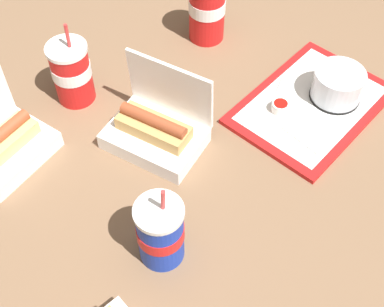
{
  "coord_description": "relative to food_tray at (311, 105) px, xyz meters",
  "views": [
    {
      "loc": [
        -0.6,
        -0.44,
        0.93
      ],
      "look_at": [
        -0.04,
        -0.03,
        0.05
      ],
      "focal_mm": 50.0,
      "sensor_mm": 36.0,
      "label": 1
    }
  ],
  "objects": [
    {
      "name": "clamshell_hotdog_back",
      "position": [
        -0.3,
        0.23,
        0.04
      ],
      "size": [
        0.17,
        0.22,
        0.18
      ],
      "color": "white",
      "rests_on": "ground_plane"
    },
    {
      "name": "soda_cup_corner",
      "position": [
        -0.3,
        0.47,
        0.07
      ],
      "size": [
        0.09,
        0.09,
        0.21
      ],
      "color": "red",
      "rests_on": "ground_plane"
    },
    {
      "name": "clamshell_hotdog_corner",
      "position": [
        -0.53,
        0.46,
        0.03
      ],
      "size": [
        0.2,
        0.15,
        0.18
      ],
      "color": "white",
      "rests_on": "ground_plane"
    },
    {
      "name": "soda_cup_left",
      "position": [
        -0.51,
        0.04,
        0.07
      ],
      "size": [
        0.09,
        0.09,
        0.21
      ],
      "color": "#1938B7",
      "rests_on": "ground_plane"
    },
    {
      "name": "soda_cup_center",
      "position": [
        0.06,
        0.35,
        0.08
      ],
      "size": [
        0.1,
        0.1,
        0.23
      ],
      "color": "red",
      "rests_on": "ground_plane"
    },
    {
      "name": "food_tray",
      "position": [
        0.0,
        0.0,
        0.0
      ],
      "size": [
        0.39,
        0.29,
        0.01
      ],
      "color": "red",
      "rests_on": "ground_plane"
    },
    {
      "name": "ketchup_cup",
      "position": [
        -0.07,
        0.05,
        0.02
      ],
      "size": [
        0.04,
        0.04,
        0.02
      ],
      "color": "white",
      "rests_on": "food_tray"
    },
    {
      "name": "plastic_fork",
      "position": [
        -0.01,
        0.08,
        0.01
      ],
      "size": [
        0.11,
        0.04,
        0.0
      ],
      "primitive_type": "cube",
      "rotation": [
        0.0,
        0.0,
        0.25
      ],
      "color": "white",
      "rests_on": "food_tray"
    },
    {
      "name": "napkin_stack",
      "position": [
        -0.07,
        -0.04,
        0.01
      ],
      "size": [
        0.12,
        0.12,
        0.0
      ],
      "primitive_type": "cube",
      "rotation": [
        0.0,
        0.0,
        -0.19
      ],
      "color": "white",
      "rests_on": "food_tray"
    },
    {
      "name": "ground_plane",
      "position": [
        -0.27,
        0.15,
        -0.01
      ],
      "size": [
        3.2,
        3.2,
        0.0
      ],
      "primitive_type": "plane",
      "color": "brown"
    },
    {
      "name": "cake_container",
      "position": [
        0.05,
        -0.03,
        0.04
      ],
      "size": [
        0.12,
        0.12,
        0.08
      ],
      "color": "black",
      "rests_on": "food_tray"
    }
  ]
}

